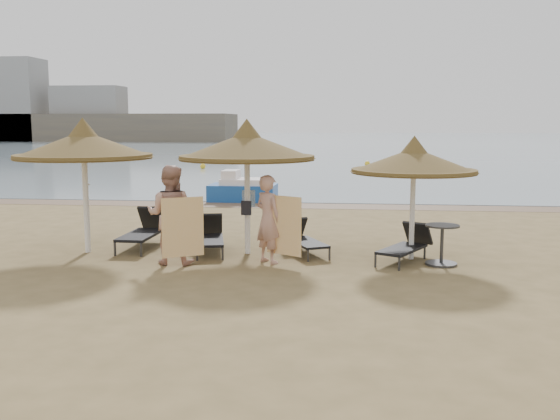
% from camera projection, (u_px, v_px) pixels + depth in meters
% --- Properties ---
extents(ground, '(160.00, 160.00, 0.00)m').
position_uv_depth(ground, '(248.00, 268.00, 12.48)').
color(ground, olive).
rests_on(ground, ground).
extents(sea, '(200.00, 140.00, 0.03)m').
position_uv_depth(sea, '(335.00, 141.00, 91.20)').
color(sea, gray).
rests_on(sea, ground).
extents(wet_sand_strip, '(200.00, 1.60, 0.01)m').
position_uv_depth(wet_sand_strip, '(291.00, 205.00, 21.73)').
color(wet_sand_strip, brown).
rests_on(wet_sand_strip, ground).
extents(far_shore, '(150.00, 54.80, 12.00)m').
position_uv_depth(far_shore, '(164.00, 121.00, 91.37)').
color(far_shore, '#6A5D49').
rests_on(far_shore, ground).
extents(palapa_left, '(3.02, 3.02, 2.99)m').
position_uv_depth(palapa_left, '(84.00, 146.00, 13.64)').
color(palapa_left, white).
rests_on(palapa_left, ground).
extents(palapa_center, '(2.99, 2.99, 2.96)m').
position_uv_depth(palapa_center, '(247.00, 147.00, 13.49)').
color(palapa_center, white).
rests_on(palapa_center, ground).
extents(palapa_right, '(2.64, 2.64, 2.61)m').
position_uv_depth(palapa_right, '(414.00, 161.00, 12.97)').
color(palapa_right, white).
rests_on(palapa_right, ground).
extents(lounger_far_left, '(0.69, 1.98, 0.88)m').
position_uv_depth(lounger_far_left, '(144.00, 230.00, 14.51)').
color(lounger_far_left, '#333334').
rests_on(lounger_far_left, ground).
extents(lounger_near_left, '(0.97, 1.86, 0.80)m').
position_uv_depth(lounger_near_left, '(210.00, 235.00, 14.03)').
color(lounger_near_left, '#333334').
rests_on(lounger_near_left, ground).
extents(lounger_near_right, '(1.21, 1.71, 0.73)m').
position_uv_depth(lounger_near_right, '(303.00, 238.00, 13.85)').
color(lounger_near_right, '#333334').
rests_on(lounger_near_right, ground).
extents(lounger_far_right, '(1.32, 1.77, 0.77)m').
position_uv_depth(lounger_far_right, '(407.00, 244.00, 13.07)').
color(lounger_far_right, '#333334').
rests_on(lounger_far_right, ground).
extents(side_table, '(0.69, 0.69, 0.83)m').
position_uv_depth(side_table, '(442.00, 246.00, 12.67)').
color(side_table, '#333334').
rests_on(side_table, ground).
extents(person_left, '(1.10, 0.73, 2.35)m').
position_uv_depth(person_left, '(170.00, 207.00, 12.68)').
color(person_left, tan).
rests_on(person_left, ground).
extents(person_right, '(1.15, 1.12, 2.12)m').
position_uv_depth(person_right, '(268.00, 212.00, 12.78)').
color(person_right, tan).
rests_on(person_right, ground).
extents(towel_left, '(0.75, 0.44, 1.19)m').
position_uv_depth(towel_left, '(183.00, 227.00, 12.35)').
color(towel_left, orange).
rests_on(towel_left, ground).
extents(towel_right, '(0.75, 0.45, 1.20)m').
position_uv_depth(towel_right, '(284.00, 225.00, 12.52)').
color(towel_right, orange).
rests_on(towel_right, ground).
extents(bag_patterned, '(0.30, 0.14, 0.37)m').
position_uv_depth(bag_patterned, '(249.00, 199.00, 13.83)').
color(bag_patterned, white).
rests_on(bag_patterned, ground).
extents(bag_dark, '(0.22, 0.08, 0.31)m').
position_uv_depth(bag_dark, '(246.00, 208.00, 13.51)').
color(bag_dark, black).
rests_on(bag_dark, ground).
extents(pedal_boat, '(2.46, 1.49, 1.13)m').
position_uv_depth(pedal_boat, '(242.00, 189.00, 22.96)').
color(pedal_boat, '#174999').
rests_on(pedal_boat, ground).
extents(buoy_left, '(0.33, 0.33, 0.33)m').
position_uv_depth(buoy_left, '(203.00, 166.00, 38.43)').
color(buoy_left, yellow).
rests_on(buoy_left, ground).
extents(buoy_mid, '(0.34, 0.34, 0.34)m').
position_uv_depth(buoy_mid, '(367.00, 164.00, 40.76)').
color(buoy_mid, yellow).
rests_on(buoy_mid, ground).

